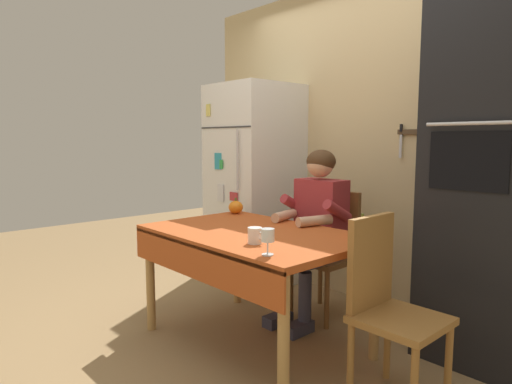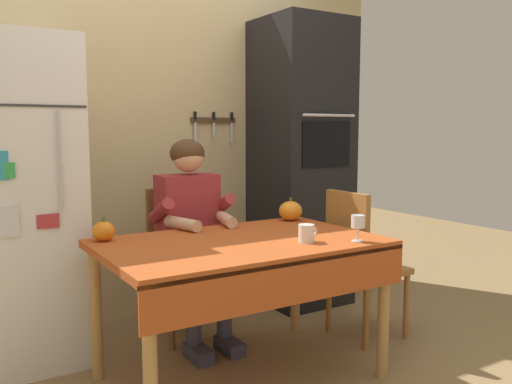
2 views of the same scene
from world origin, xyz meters
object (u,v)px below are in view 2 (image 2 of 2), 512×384
object	(u,v)px
refrigerator	(13,203)
chair_behind_person	(180,254)
seated_person	(192,224)
wine_glass	(358,223)
pumpkin_medium	(291,211)
dining_table	(242,257)
coffee_mug	(307,233)
wall_oven	(300,163)
chair_right_side	(359,258)
pumpkin_large	(104,231)

from	to	relation	value
refrigerator	chair_behind_person	world-z (taller)	refrigerator
seated_person	wine_glass	xyz separation A→B (m)	(0.48, -0.93, 0.10)
chair_behind_person	seated_person	size ratio (longest dim) A/B	0.75
wine_glass	seated_person	bearing A→B (deg)	117.28
refrigerator	pumpkin_medium	bearing A→B (deg)	-18.73
dining_table	coffee_mug	size ratio (longest dim) A/B	13.00
wall_oven	wine_glass	world-z (taller)	wall_oven
chair_right_side	coffee_mug	distance (m)	0.77
refrigerator	coffee_mug	world-z (taller)	refrigerator
chair_behind_person	pumpkin_medium	size ratio (longest dim) A/B	6.45
refrigerator	pumpkin_large	size ratio (longest dim) A/B	14.67
chair_right_side	seated_person	bearing A→B (deg)	151.11
chair_right_side	pumpkin_medium	bearing A→B (deg)	142.26
chair_behind_person	pumpkin_large	distance (m)	0.79
chair_right_side	coffee_mug	world-z (taller)	chair_right_side
wine_glass	wall_oven	bearing A→B (deg)	65.62
refrigerator	coffee_mug	distance (m)	1.63
dining_table	chair_right_side	distance (m)	0.92
seated_person	refrigerator	bearing A→B (deg)	163.71
chair_right_side	coffee_mug	bearing A→B (deg)	-154.15
chair_right_side	pumpkin_medium	distance (m)	0.51
dining_table	pumpkin_medium	size ratio (longest dim) A/B	9.71
pumpkin_medium	wine_glass	bearing A→B (deg)	-96.67
wall_oven	chair_behind_person	world-z (taller)	wall_oven
pumpkin_large	pumpkin_medium	world-z (taller)	pumpkin_medium
refrigerator	seated_person	world-z (taller)	refrigerator
chair_behind_person	wine_glass	distance (m)	1.26
dining_table	seated_person	distance (m)	0.61
chair_right_side	wall_oven	bearing A→B (deg)	79.59
chair_behind_person	coffee_mug	world-z (taller)	chair_behind_person
dining_table	chair_behind_person	bearing A→B (deg)	89.59
refrigerator	coffee_mug	xyz separation A→B (m)	(1.21, -1.09, -0.11)
coffee_mug	pumpkin_large	bearing A→B (deg)	146.32
wall_oven	seated_person	size ratio (longest dim) A/B	1.69
wall_oven	seated_person	bearing A→B (deg)	-163.02
chair_right_side	wine_glass	bearing A→B (deg)	-133.73
chair_right_side	wine_glass	world-z (taller)	chair_right_side
wall_oven	pumpkin_large	xyz separation A→B (m)	(-1.65, -0.56, -0.26)
refrigerator	chair_behind_person	size ratio (longest dim) A/B	1.94
seated_person	chair_right_side	size ratio (longest dim) A/B	1.34
wall_oven	pumpkin_medium	bearing A→B (deg)	-131.18
wall_oven	dining_table	distance (m)	1.45
pumpkin_large	chair_right_side	bearing A→B (deg)	-9.74
dining_table	chair_right_side	xyz separation A→B (m)	(0.90, 0.11, -0.14)
seated_person	chair_right_side	distance (m)	1.05
wine_glass	pumpkin_large	distance (m)	1.29
dining_table	chair_behind_person	world-z (taller)	chair_behind_person
refrigerator	wine_glass	size ratio (longest dim) A/B	13.29
dining_table	chair_right_side	world-z (taller)	chair_right_side
wall_oven	coffee_mug	bearing A→B (deg)	-125.21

